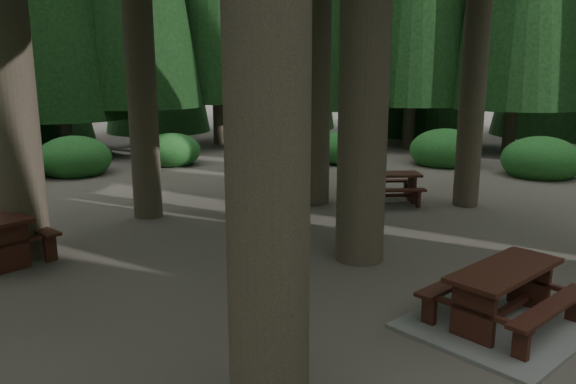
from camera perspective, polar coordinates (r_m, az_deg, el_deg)
ground at (r=9.50m, az=4.12°, el=-7.94°), size 80.00×80.00×0.00m
picnic_table_a at (r=7.99m, az=20.94°, el=-10.73°), size 2.70×2.37×0.80m
picnic_table_d at (r=14.21m, az=9.86°, el=0.91°), size 2.15×2.01×0.74m
shrub_ring at (r=10.34m, az=4.97°, el=-3.89°), size 23.86×24.64×1.49m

